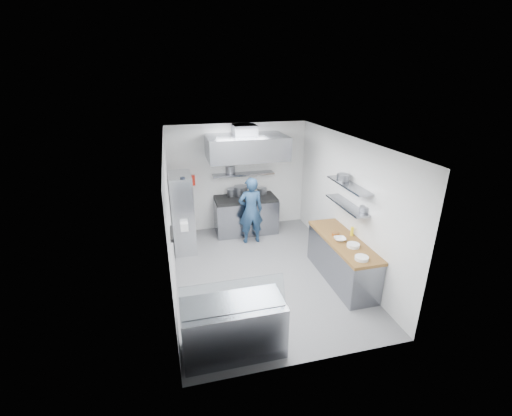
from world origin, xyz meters
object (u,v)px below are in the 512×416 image
object	(u,v)px
gas_range	(246,216)
wire_rack	(183,213)
chef	(251,211)
display_case	(233,328)

from	to	relation	value
gas_range	wire_rack	distance (m)	1.79
chef	display_case	bearing A→B (deg)	71.48
chef	wire_rack	size ratio (longest dim) A/B	0.91
chef	wire_rack	world-z (taller)	wire_rack
gas_range	chef	xyz separation A→B (m)	(-0.01, -0.62, 0.39)
wire_rack	display_case	world-z (taller)	wire_rack
chef	wire_rack	bearing A→B (deg)	-2.75
display_case	gas_range	bearing A→B (deg)	74.98
chef	display_case	distance (m)	3.67
chef	display_case	world-z (taller)	chef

